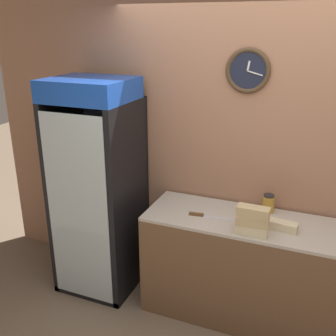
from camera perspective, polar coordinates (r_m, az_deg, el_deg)
name	(u,v)px	position (r m, az deg, el deg)	size (l,w,h in m)	color
wall_back	(258,152)	(3.32, 12.97, 2.30)	(5.20, 0.09, 2.70)	#AD7A5B
prep_counter	(242,268)	(3.40, 10.74, -14.08)	(1.60, 0.59, 0.89)	brown
beverage_cooler	(101,178)	(3.57, -9.76, -1.45)	(0.68, 0.67, 1.94)	black
sandwich_stack_bottom	(252,230)	(2.96, 12.05, -8.76)	(0.23, 0.10, 0.07)	beige
sandwich_stack_middle	(252,221)	(2.93, 12.15, -7.51)	(0.23, 0.10, 0.07)	tan
sandwich_stack_top	(253,212)	(2.90, 12.26, -6.22)	(0.23, 0.10, 0.07)	tan
sandwich_flat_left	(282,226)	(3.08, 16.19, -8.05)	(0.24, 0.11, 0.07)	beige
chefs_knife	(205,216)	(3.18, 5.35, -6.90)	(0.36, 0.08, 0.02)	silver
condiment_jar	(268,203)	(3.31, 14.35, -5.00)	(0.09, 0.09, 0.15)	gold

